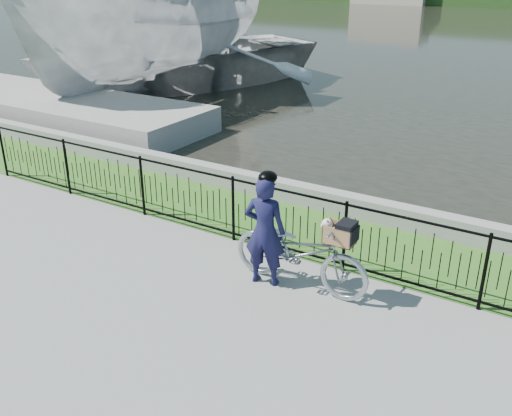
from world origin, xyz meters
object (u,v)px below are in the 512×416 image
Objects in this scene: boat_near at (152,29)px; bicycle_rig at (301,252)px; cyclist at (265,229)px; boat_far at (173,54)px; dock at (54,107)px.

bicycle_rig is at bearing -40.29° from boat_near.
boat_near reaches higher than cyclist.
boat_near reaches higher than bicycle_rig.
boat_far is (-10.34, 10.67, 0.27)m from cyclist.
boat_far is at bearing 112.34° from boat_near.
bicycle_rig is 1.22× the size of cyclist.
cyclist is 14.86m from boat_far.
boat_far reaches higher than cyclist.
dock is 4.35m from boat_near.
boat_near is (-9.51, 8.65, 1.41)m from cyclist.
boat_near is at bearing 139.71° from bicycle_rig.
dock is 11.24m from cyclist.
boat_near reaches higher than boat_far.
bicycle_rig is 13.23m from boat_near.
cyclist is 0.13× the size of boat_far.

